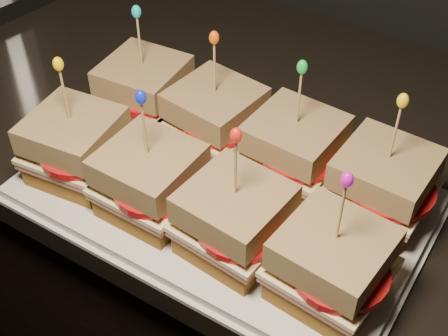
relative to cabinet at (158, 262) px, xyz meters
The scene contains 60 objects.
cabinet is the anchor object (origin of this frame).
granite_slab 0.46m from the cabinet, ahead, with size 2.66×0.64×0.04m, color black.
platter 0.58m from the cabinet, 31.92° to the right, with size 0.47×0.29×0.02m, color silver.
platter_rim 0.58m from the cabinet, 31.92° to the right, with size 0.48×0.30×0.01m, color silver.
sandwich_0_bread_bot 0.53m from the cabinet, 44.64° to the right, with size 0.10×0.10×0.03m, color brown.
sandwich_0_ham 0.55m from the cabinet, 44.64° to the right, with size 0.11×0.10×0.01m, color #BB5958.
sandwich_0_cheese 0.55m from the cabinet, 44.64° to the right, with size 0.11×0.11×0.01m, color #FFECA5.
sandwich_0_tomato 0.56m from the cabinet, 43.12° to the right, with size 0.10×0.10×0.01m, color red.
sandwich_0_bread_top 0.58m from the cabinet, 44.64° to the right, with size 0.10×0.10×0.03m, color #5C330D.
sandwich_0_pick 0.63m from the cabinet, 44.64° to the right, with size 0.00×0.00×0.09m, color tan.
sandwich_0_frill 0.67m from the cabinet, 44.64° to the right, with size 0.01×0.01×0.02m, color #0EB4B7.
sandwich_1_bread_bot 0.56m from the cabinet, 25.21° to the right, with size 0.10×0.10×0.03m, color brown.
sandwich_1_ham 0.58m from the cabinet, 25.21° to the right, with size 0.11×0.10×0.01m, color #BB5958.
sandwich_1_cheese 0.58m from the cabinet, 25.21° to the right, with size 0.11×0.11×0.01m, color #FFECA5.
sandwich_1_tomato 0.60m from the cabinet, 25.29° to the right, with size 0.10×0.10×0.01m, color red.
sandwich_1_bread_top 0.61m from the cabinet, 25.21° to the right, with size 0.10×0.10×0.03m, color #5C330D.
sandwich_1_pick 0.65m from the cabinet, 25.21° to the right, with size 0.00×0.00×0.09m, color tan.
sandwich_1_frill 0.70m from the cabinet, 25.21° to the right, with size 0.01×0.01×0.02m, color #F2500E.
sandwich_2_bread_bot 0.61m from the cabinet, 17.18° to the right, with size 0.10×0.10×0.03m, color brown.
sandwich_2_ham 0.63m from the cabinet, 17.18° to the right, with size 0.11×0.10×0.01m, color #BB5958.
sandwich_2_cheese 0.63m from the cabinet, 17.18° to the right, with size 0.11×0.11×0.01m, color #FFECA5.
sandwich_2_tomato 0.65m from the cabinet, 17.53° to the right, with size 0.10×0.10×0.01m, color red.
sandwich_2_bread_top 0.66m from the cabinet, 17.18° to the right, with size 0.10×0.10×0.03m, color #5C330D.
sandwich_2_pick 0.70m from the cabinet, 17.18° to the right, with size 0.00×0.00×0.09m, color tan.
sandwich_2_frill 0.74m from the cabinet, 17.18° to the right, with size 0.01×0.01×0.02m, color green.
sandwich_3_bread_bot 0.68m from the cabinet, 12.96° to the right, with size 0.10×0.10×0.03m, color brown.
sandwich_3_ham 0.69m from the cabinet, 12.96° to the right, with size 0.11×0.10×0.01m, color #BB5958.
sandwich_3_cheese 0.70m from the cabinet, 12.96° to the right, with size 0.11×0.11×0.01m, color #FFECA5.
sandwich_3_tomato 0.71m from the cabinet, 13.35° to the right, with size 0.10×0.10×0.01m, color red.
sandwich_3_bread_top 0.72m from the cabinet, 12.96° to the right, with size 0.10×0.10×0.03m, color #5C330D.
sandwich_3_pick 0.76m from the cabinet, 12.96° to the right, with size 0.00×0.00×0.09m, color tan.
sandwich_3_frill 0.79m from the cabinet, 12.96° to the right, with size 0.01×0.01×0.02m, color yellow.
sandwich_4_bread_bot 0.57m from the cabinet, 66.58° to the right, with size 0.10×0.10×0.03m, color brown.
sandwich_4_ham 0.59m from the cabinet, 66.58° to the right, with size 0.11×0.10×0.01m, color #BB5958.
sandwich_4_cheese 0.59m from the cabinet, 66.58° to the right, with size 0.11×0.11×0.01m, color #FFECA5.
sandwich_4_tomato 0.60m from the cabinet, 64.73° to the right, with size 0.10×0.10×0.01m, color red.
sandwich_4_bread_top 0.62m from the cabinet, 66.58° to the right, with size 0.10×0.10×0.03m, color #5C330D.
sandwich_4_pick 0.66m from the cabinet, 66.58° to the right, with size 0.00×0.00×0.09m, color tan.
sandwich_4_frill 0.70m from the cabinet, 66.58° to the right, with size 0.01×0.01×0.02m, color yellow.
sandwich_5_bread_bot 0.60m from the cabinet, 47.75° to the right, with size 0.10×0.10×0.03m, color brown.
sandwich_5_ham 0.62m from the cabinet, 47.75° to the right, with size 0.11×0.10×0.01m, color #BB5958.
sandwich_5_cheese 0.62m from the cabinet, 47.75° to the right, with size 0.11×0.11×0.01m, color #FFECA5.
sandwich_5_tomato 0.63m from the cabinet, 46.91° to the right, with size 0.10×0.10×0.01m, color red.
sandwich_5_bread_top 0.65m from the cabinet, 47.75° to the right, with size 0.10×0.10×0.03m, color #5C330D.
sandwich_5_pick 0.69m from the cabinet, 47.75° to the right, with size 0.00×0.00×0.09m, color tan.
sandwich_5_frill 0.73m from the cabinet, 47.75° to the right, with size 0.01×0.01×0.02m, color #1225D1.
sandwich_6_bread_bot 0.65m from the cabinet, 35.86° to the right, with size 0.10×0.10×0.03m, color brown.
sandwich_6_ham 0.66m from the cabinet, 35.86° to the right, with size 0.11×0.10×0.01m, color #BB5958.
sandwich_6_cheese 0.67m from the cabinet, 35.86° to the right, with size 0.11×0.11×0.01m, color #FFECA5.
sandwich_6_tomato 0.68m from the cabinet, 35.56° to the right, with size 0.10×0.10×0.01m, color red.
sandwich_6_bread_top 0.69m from the cabinet, 35.86° to the right, with size 0.10×0.10×0.03m, color #5C330D.
sandwich_6_pick 0.73m from the cabinet, 35.86° to the right, with size 0.00×0.00×0.09m, color tan.
sandwich_6_frill 0.77m from the cabinet, 35.86° to the right, with size 0.01×0.01×0.02m, color red.
sandwich_7_bread_bot 0.71m from the cabinet, 28.28° to the right, with size 0.10×0.10×0.03m, color brown.
sandwich_7_ham 0.72m from the cabinet, 28.28° to the right, with size 0.11×0.10×0.01m, color #BB5958.
sandwich_7_cheese 0.73m from the cabinet, 28.28° to the right, with size 0.11×0.11×0.01m, color #FFECA5.
sandwich_7_tomato 0.74m from the cabinet, 28.23° to the right, with size 0.10×0.10×0.01m, color red.
sandwich_7_bread_top 0.75m from the cabinet, 28.28° to the right, with size 0.10×0.10×0.03m, color #5C330D.
sandwich_7_pick 0.79m from the cabinet, 28.28° to the right, with size 0.00×0.00×0.09m, color tan.
sandwich_7_frill 0.82m from the cabinet, 28.28° to the right, with size 0.01×0.01×0.02m, color #CB13AE.
Camera 1 is at (1.06, 1.07, 1.47)m, focal length 50.00 mm.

